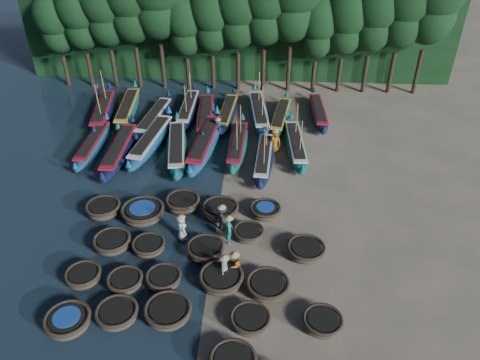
# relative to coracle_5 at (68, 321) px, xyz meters

# --- Properties ---
(ground) EXTENTS (120.00, 120.00, 0.00)m
(ground) POSITION_rel_coracle_5_xyz_m (6.10, 7.28, -0.44)
(ground) COLOR gray
(ground) RESTS_ON ground
(foliage_wall) EXTENTS (40.00, 3.00, 10.00)m
(foliage_wall) POSITION_rel_coracle_5_xyz_m (6.10, 30.78, 4.56)
(foliage_wall) COLOR black
(foliage_wall) RESTS_ON ground
(coracle_5) EXTENTS (2.65, 2.65, 0.76)m
(coracle_5) POSITION_rel_coracle_5_xyz_m (0.00, 0.00, 0.00)
(coracle_5) COLOR #4E3F31
(coracle_5) RESTS_ON ground
(coracle_6) EXTENTS (2.04, 2.04, 0.73)m
(coracle_6) POSITION_rel_coracle_5_xyz_m (2.13, 0.56, -0.02)
(coracle_6) COLOR #4E3F31
(coracle_6) RESTS_ON ground
(coracle_7) EXTENTS (2.72, 2.72, 0.74)m
(coracle_7) POSITION_rel_coracle_5_xyz_m (4.49, 0.81, -0.02)
(coracle_7) COLOR #4E3F31
(coracle_7) RESTS_ON ground
(coracle_8) EXTENTS (1.93, 1.93, 0.66)m
(coracle_8) POSITION_rel_coracle_5_xyz_m (8.35, 0.59, -0.06)
(coracle_8) COLOR #4E3F31
(coracle_8) RESTS_ON ground
(coracle_9) EXTENTS (2.33, 2.33, 0.65)m
(coracle_9) POSITION_rel_coracle_5_xyz_m (11.67, 0.66, -0.07)
(coracle_9) COLOR #4E3F31
(coracle_9) RESTS_ON ground
(coracle_10) EXTENTS (2.27, 2.27, 0.72)m
(coracle_10) POSITION_rel_coracle_5_xyz_m (-0.22, 2.81, -0.03)
(coracle_10) COLOR #4E3F31
(coracle_10) RESTS_ON ground
(coracle_11) EXTENTS (1.85, 1.85, 0.72)m
(coracle_11) POSITION_rel_coracle_5_xyz_m (1.99, 2.57, -0.03)
(coracle_11) COLOR #4E3F31
(coracle_11) RESTS_ON ground
(coracle_12) EXTENTS (1.98, 1.98, 0.70)m
(coracle_12) POSITION_rel_coracle_5_xyz_m (3.88, 2.88, -0.04)
(coracle_12) COLOR #4E3F31
(coracle_12) RESTS_ON ground
(coracle_13) EXTENTS (2.81, 2.81, 0.78)m
(coracle_13) POSITION_rel_coracle_5_xyz_m (6.79, 2.99, 0.00)
(coracle_13) COLOR #4E3F31
(coracle_13) RESTS_ON ground
(coracle_14) EXTENTS (2.23, 2.23, 0.73)m
(coracle_14) POSITION_rel_coracle_5_xyz_m (9.14, 2.68, -0.02)
(coracle_14) COLOR #4E3F31
(coracle_14) RESTS_ON ground
(coracle_15) EXTENTS (2.18, 2.18, 0.79)m
(coracle_15) POSITION_rel_coracle_5_xyz_m (0.55, 5.33, 0.01)
(coracle_15) COLOR #4E3F31
(coracle_15) RESTS_ON ground
(coracle_16) EXTENTS (1.91, 1.91, 0.69)m
(coracle_16) POSITION_rel_coracle_5_xyz_m (2.61, 5.21, -0.05)
(coracle_16) COLOR #4E3F31
(coracle_16) RESTS_ON ground
(coracle_17) EXTENTS (2.48, 2.48, 0.71)m
(coracle_17) POSITION_rel_coracle_5_xyz_m (5.75, 5.11, -0.03)
(coracle_17) COLOR #4E3F31
(coracle_17) RESTS_ON ground
(coracle_18) EXTENTS (2.18, 2.18, 0.65)m
(coracle_18) POSITION_rel_coracle_5_xyz_m (8.03, 6.62, -0.07)
(coracle_18) COLOR #4E3F31
(coracle_18) RESTS_ON ground
(coracle_19) EXTENTS (2.14, 2.14, 0.71)m
(coracle_19) POSITION_rel_coracle_5_xyz_m (11.20, 5.36, -0.03)
(coracle_19) COLOR #4E3F31
(coracle_19) RESTS_ON ground
(coracle_20) EXTENTS (2.21, 2.21, 0.82)m
(coracle_20) POSITION_rel_coracle_5_xyz_m (-0.80, 8.22, 0.03)
(coracle_20) COLOR #4E3F31
(coracle_20) RESTS_ON ground
(coracle_21) EXTENTS (2.93, 2.93, 0.85)m
(coracle_21) POSITION_rel_coracle_5_xyz_m (1.66, 8.00, 0.05)
(coracle_21) COLOR #4E3F31
(coracle_21) RESTS_ON ground
(coracle_22) EXTENTS (2.14, 2.14, 0.82)m
(coracle_22) POSITION_rel_coracle_5_xyz_m (3.88, 9.09, 0.03)
(coracle_22) COLOR #4E3F31
(coracle_22) RESTS_ON ground
(coracle_23) EXTENTS (2.52, 2.52, 0.76)m
(coracle_23) POSITION_rel_coracle_5_xyz_m (6.23, 8.55, -0.01)
(coracle_23) COLOR #4E3F31
(coracle_23) RESTS_ON ground
(coracle_24) EXTENTS (2.20, 2.20, 0.70)m
(coracle_24) POSITION_rel_coracle_5_xyz_m (8.96, 8.68, -0.03)
(coracle_24) COLOR #4E3F31
(coracle_24) RESTS_ON ground
(long_boat_1) EXTENTS (1.38, 7.51, 1.32)m
(long_boat_1) POSITION_rel_coracle_5_xyz_m (-3.80, 15.67, 0.06)
(long_boat_1) COLOR navy
(long_boat_1) RESTS_ON ground
(long_boat_2) EXTENTS (1.48, 8.39, 1.48)m
(long_boat_2) POSITION_rel_coracle_5_xyz_m (-1.60, 14.85, 0.12)
(long_boat_2) COLOR black
(long_boat_2) RESTS_ON ground
(long_boat_3) EXTENTS (2.78, 8.52, 1.52)m
(long_boat_3) POSITION_rel_coracle_5_xyz_m (0.39, 16.32, 0.14)
(long_boat_3) COLOR navy
(long_boat_3) RESTS_ON ground
(long_boat_4) EXTENTS (2.76, 8.42, 1.50)m
(long_boat_4) POSITION_rel_coracle_5_xyz_m (2.48, 15.38, 0.13)
(long_boat_4) COLOR #0E4E51
(long_boat_4) RESTS_ON ground
(long_boat_5) EXTENTS (2.58, 9.09, 1.61)m
(long_boat_5) POSITION_rel_coracle_5_xyz_m (4.44, 16.11, 0.17)
(long_boat_5) COLOR navy
(long_boat_5) RESTS_ON ground
(long_boat_6) EXTENTS (1.69, 7.72, 3.28)m
(long_boat_6) POSITION_rel_coracle_5_xyz_m (6.84, 16.04, 0.08)
(long_boat_6) COLOR #0E4E51
(long_boat_6) RESTS_ON ground
(long_boat_7) EXTENTS (1.75, 7.55, 3.21)m
(long_boat_7) POSITION_rel_coracle_5_xyz_m (8.78, 14.39, 0.07)
(long_boat_7) COLOR black
(long_boat_7) RESTS_ON ground
(long_boat_8) EXTENTS (1.92, 7.83, 3.33)m
(long_boat_8) POSITION_rel_coracle_5_xyz_m (11.09, 16.31, 0.09)
(long_boat_8) COLOR #0E4E51
(long_boat_8) RESTS_ON ground
(long_boat_9) EXTENTS (2.64, 8.47, 3.63)m
(long_boat_9) POSITION_rel_coracle_5_xyz_m (-4.60, 20.88, 0.14)
(long_boat_9) COLOR black
(long_boat_9) RESTS_ON ground
(long_boat_10) EXTENTS (2.05, 8.31, 1.47)m
(long_boat_10) POSITION_rel_coracle_5_xyz_m (-2.69, 21.47, 0.12)
(long_boat_10) COLOR #0E4E51
(long_boat_10) RESTS_ON ground
(long_boat_11) EXTENTS (2.46, 7.92, 1.41)m
(long_boat_11) POSITION_rel_coracle_5_xyz_m (-0.14, 19.94, 0.10)
(long_boat_11) COLOR black
(long_boat_11) RESTS_ON ground
(long_boat_12) EXTENTS (1.45, 7.85, 3.33)m
(long_boat_12) POSITION_rel_coracle_5_xyz_m (2.37, 21.70, 0.09)
(long_boat_12) COLOR black
(long_boat_12) RESTS_ON ground
(long_boat_13) EXTENTS (2.07, 8.52, 1.50)m
(long_boat_13) POSITION_rel_coracle_5_xyz_m (3.98, 20.45, 0.13)
(long_boat_13) COLOR navy
(long_boat_13) RESTS_ON ground
(long_boat_14) EXTENTS (1.90, 7.39, 1.30)m
(long_boat_14) POSITION_rel_coracle_5_xyz_m (5.68, 21.28, 0.06)
(long_boat_14) COLOR black
(long_boat_14) RESTS_ON ground
(long_boat_15) EXTENTS (2.45, 8.41, 3.60)m
(long_boat_15) POSITION_rel_coracle_5_xyz_m (8.27, 21.35, 0.13)
(long_boat_15) COLOR navy
(long_boat_15) RESTS_ON ground
(long_boat_16) EXTENTS (2.40, 7.37, 1.31)m
(long_boat_16) POSITION_rel_coracle_5_xyz_m (10.07, 20.78, 0.06)
(long_boat_16) COLOR #0E4E51
(long_boat_16) RESTS_ON ground
(long_boat_17) EXTENTS (1.61, 7.40, 1.30)m
(long_boat_17) POSITION_rel_coracle_5_xyz_m (13.17, 21.81, 0.06)
(long_boat_17) COLOR black
(long_boat_17) RESTS_ON ground
(fisherman_0) EXTENTS (0.86, 0.96, 1.85)m
(fisherman_0) POSITION_rel_coracle_5_xyz_m (4.28, 6.34, 0.44)
(fisherman_0) COLOR silver
(fisherman_0) RESTS_ON ground
(fisherman_1) EXTENTS (0.52, 0.67, 2.00)m
(fisherman_1) POSITION_rel_coracle_5_xyz_m (6.95, 6.21, 0.55)
(fisherman_1) COLOR #18665E
(fisherman_1) RESTS_ON ground
(fisherman_2) EXTENTS (0.85, 0.91, 1.69)m
(fisherman_2) POSITION_rel_coracle_5_xyz_m (7.43, 3.72, 0.37)
(fisherman_2) COLOR #B26917
(fisherman_2) RESTS_ON ground
(fisherman_3) EXTENTS (1.12, 1.25, 1.88)m
(fisherman_3) POSITION_rel_coracle_5_xyz_m (6.46, 7.31, 0.44)
(fisherman_3) COLOR black
(fisherman_3) RESTS_ON ground
(fisherman_4) EXTENTS (0.52, 0.96, 1.78)m
(fisherman_4) POSITION_rel_coracle_5_xyz_m (6.93, 3.38, 0.42)
(fisherman_4) COLOR silver
(fisherman_4) RESTS_ON ground
(fisherman_5) EXTENTS (1.44, 1.22, 1.76)m
(fisherman_5) POSITION_rel_coracle_5_xyz_m (5.21, 18.17, 0.38)
(fisherman_5) COLOR #18665E
(fisherman_5) RESTS_ON ground
(fisherman_6) EXTENTS (1.00, 0.80, 1.97)m
(fisherman_6) POSITION_rel_coracle_5_xyz_m (9.55, 16.18, 0.50)
(fisherman_6) COLOR #B26917
(fisherman_6) RESTS_ON ground
(tree_0) EXTENTS (3.68, 3.68, 8.68)m
(tree_0) POSITION_rel_coracle_5_xyz_m (-9.90, 27.28, 5.53)
(tree_0) COLOR black
(tree_0) RESTS_ON ground
(tree_1) EXTENTS (4.09, 4.09, 9.65)m
(tree_1) POSITION_rel_coracle_5_xyz_m (-7.60, 27.28, 6.21)
(tree_1) COLOR black
(tree_1) RESTS_ON ground
(tree_2) EXTENTS (4.51, 4.51, 10.63)m
(tree_2) POSITION_rel_coracle_5_xyz_m (-5.30, 27.28, 6.88)
(tree_2) COLOR black
(tree_2) RESTS_ON ground
(tree_5) EXTENTS (3.68, 3.68, 8.68)m
(tree_5) POSITION_rel_coracle_5_xyz_m (1.60, 27.28, 5.53)
(tree_5) COLOR black
(tree_5) RESTS_ON ground
(tree_6) EXTENTS (4.09, 4.09, 9.65)m
(tree_6) POSITION_rel_coracle_5_xyz_m (3.90, 27.28, 6.21)
(tree_6) COLOR black
(tree_6) RESTS_ON ground
(tree_7) EXTENTS (4.51, 4.51, 10.63)m
(tree_7) POSITION_rel_coracle_5_xyz_m (6.20, 27.28, 6.88)
(tree_7) COLOR black
(tree_7) RESTS_ON ground
(tree_8) EXTENTS (4.92, 4.92, 11.60)m
(tree_8) POSITION_rel_coracle_5_xyz_m (8.50, 27.28, 7.56)
(tree_8) COLOR black
(tree_8) RESTS_ON ground
(tree_10) EXTENTS (3.68, 3.68, 8.68)m
(tree_10) POSITION_rel_coracle_5_xyz_m (13.10, 27.28, 5.53)
(tree_10) COLOR black
(tree_10) RESTS_ON ground
(tree_11) EXTENTS (4.09, 4.09, 9.65)m
(tree_11) POSITION_rel_coracle_5_xyz_m (15.40, 27.28, 6.21)
(tree_11) COLOR black
(tree_11) RESTS_ON ground
(tree_12) EXTENTS (4.51, 4.51, 10.63)m
(tree_12) POSITION_rel_coracle_5_xyz_m (17.70, 27.28, 6.88)
(tree_12) COLOR black
(tree_12) RESTS_ON ground
(tree_13) EXTENTS (4.92, 4.92, 11.60)m
(tree_13) POSITION_rel_coracle_5_xyz_m (20.00, 27.28, 7.56)
(tree_13) COLOR black
(tree_13) RESTS_ON ground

